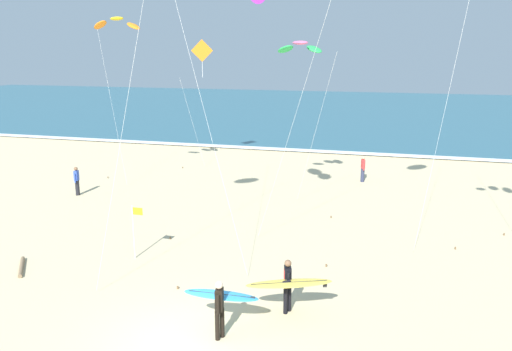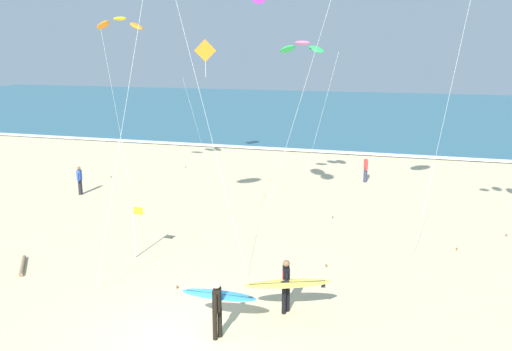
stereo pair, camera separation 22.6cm
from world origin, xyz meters
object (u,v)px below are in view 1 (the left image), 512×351
object	(u,v)px
bystander_red_top	(363,169)
lifeguard_flag	(135,227)
surfer_trailing	(288,283)
bystander_blue_top	(77,181)
driftwood_log	(21,267)
surfer_lead	(220,301)
kite_diamond_amber_distant	(202,54)
kite_arc_rose_far	(300,47)
kite_arc_golden_low	(117,24)

from	to	relation	value
bystander_red_top	lifeguard_flag	bearing A→B (deg)	-117.92
surfer_trailing	bystander_blue_top	world-z (taller)	surfer_trailing
bystander_blue_top	driftwood_log	bearing A→B (deg)	-67.31
surfer_lead	bystander_blue_top	distance (m)	16.74
bystander_blue_top	driftwood_log	xyz separation A→B (m)	(3.79, -9.07, -0.74)
kite_diamond_amber_distant	driftwood_log	xyz separation A→B (m)	(-0.44, -17.38, -7.47)
kite_diamond_amber_distant	bystander_blue_top	xyz separation A→B (m)	(-4.23, -8.31, -6.73)
surfer_lead	kite_arc_rose_far	bearing A→B (deg)	91.86
driftwood_log	bystander_red_top	bearing A→B (deg)	55.61
lifeguard_flag	driftwood_log	distance (m)	4.27
kite_arc_rose_far	surfer_trailing	bearing A→B (deg)	-80.37
kite_arc_golden_low	lifeguard_flag	bearing A→B (deg)	-58.97
kite_diamond_amber_distant	lifeguard_flag	distance (m)	16.90
kite_diamond_amber_distant	kite_arc_golden_low	bearing A→B (deg)	-113.00
surfer_lead	kite_diamond_amber_distant	size ratio (longest dim) A/B	0.26
kite_arc_golden_low	bystander_blue_top	xyz separation A→B (m)	(-1.70, -2.35, -8.36)
kite_arc_rose_far	driftwood_log	world-z (taller)	kite_arc_rose_far
surfer_lead	kite_diamond_amber_distant	bearing A→B (deg)	112.31
bystander_blue_top	bystander_red_top	world-z (taller)	same
surfer_lead	driftwood_log	size ratio (longest dim) A/B	1.25
surfer_lead	bystander_red_top	xyz separation A→B (m)	(2.61, 18.51, -0.23)
kite_diamond_amber_distant	lifeguard_flag	bearing A→B (deg)	-78.48
driftwood_log	bystander_blue_top	bearing A→B (deg)	112.69
surfer_trailing	bystander_blue_top	size ratio (longest dim) A/B	1.64
kite_diamond_amber_distant	bystander_blue_top	distance (m)	11.50
kite_arc_rose_far	bystander_red_top	world-z (taller)	kite_arc_rose_far
bystander_blue_top	surfer_lead	bearing A→B (deg)	-42.68
kite_arc_golden_low	driftwood_log	distance (m)	14.75
surfer_lead	kite_arc_rose_far	world-z (taller)	kite_arc_rose_far
kite_arc_rose_far	bystander_blue_top	world-z (taller)	kite_arc_rose_far
driftwood_log	surfer_trailing	bearing A→B (deg)	-4.02
bystander_red_top	lifeguard_flag	size ratio (longest dim) A/B	0.76
kite_diamond_amber_distant	lifeguard_flag	world-z (taller)	kite_diamond_amber_distant
kite_diamond_amber_distant	bystander_red_top	xyz separation A→B (m)	(10.67, -1.15, -6.73)
lifeguard_flag	driftwood_log	xyz separation A→B (m)	(-3.57, -2.01, -1.19)
surfer_trailing	lifeguard_flag	size ratio (longest dim) A/B	1.24
lifeguard_flag	kite_diamond_amber_distant	bearing A→B (deg)	101.52
kite_arc_rose_far	kite_diamond_amber_distant	bearing A→B (deg)	141.00
kite_arc_rose_far	kite_arc_golden_low	bearing A→B (deg)	178.78
kite_arc_rose_far	kite_diamond_amber_distant	world-z (taller)	kite_diamond_amber_distant
kite_arc_rose_far	lifeguard_flag	size ratio (longest dim) A/B	3.92
kite_diamond_amber_distant	lifeguard_flag	size ratio (longest dim) A/B	4.02
surfer_lead	kite_arc_rose_far	distance (m)	15.13
kite_arc_golden_low	kite_diamond_amber_distant	world-z (taller)	kite_arc_golden_low
bystander_red_top	driftwood_log	distance (m)	19.69
surfer_trailing	lifeguard_flag	distance (m)	7.06
bystander_blue_top	lifeguard_flag	distance (m)	10.22
bystander_blue_top	bystander_red_top	distance (m)	16.54
kite_diamond_amber_distant	bystander_red_top	size ratio (longest dim) A/B	5.31
bystander_blue_top	bystander_red_top	xyz separation A→B (m)	(14.91, 7.16, 0.00)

